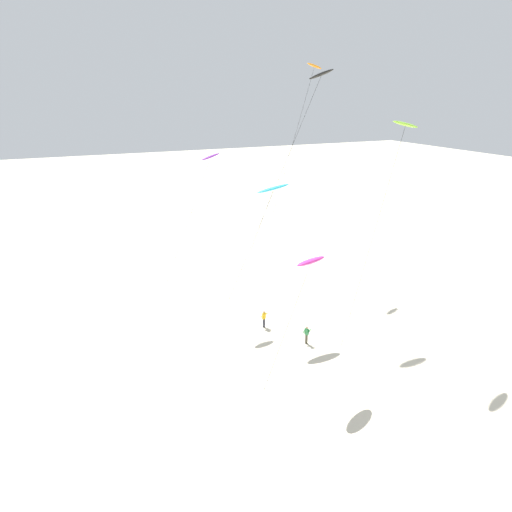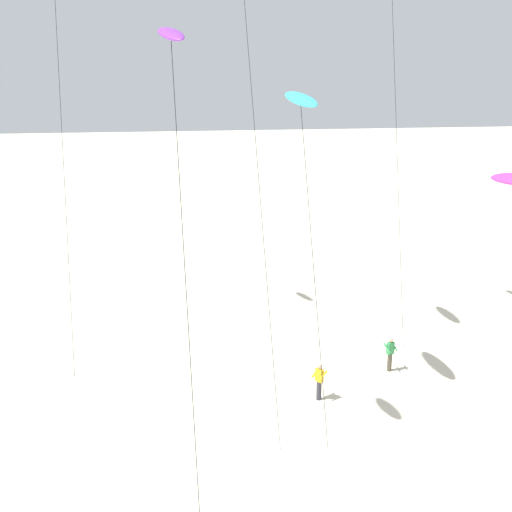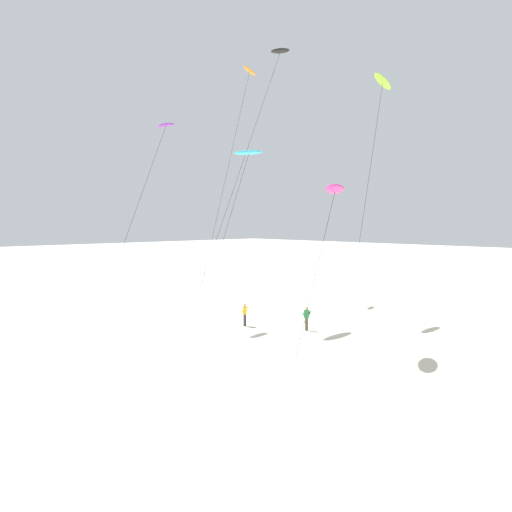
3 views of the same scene
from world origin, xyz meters
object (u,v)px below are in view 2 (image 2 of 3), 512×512
at_px(kite_flyer_nearest, 390,353).
at_px(kite_flyer_middle, 319,381).
at_px(kite_purple, 171,42).
at_px(kite_cyan, 301,101).

bearing_deg(kite_flyer_nearest, kite_flyer_middle, -151.39).
distance_m(kite_flyer_nearest, kite_flyer_middle, 4.57).
xyz_separation_m(kite_flyer_nearest, kite_flyer_middle, (-4.01, -2.19, 0.00)).
bearing_deg(kite_purple, kite_flyer_nearest, 26.55).
height_order(kite_cyan, kite_flyer_middle, kite_cyan).
bearing_deg(kite_flyer_nearest, kite_purple, -153.45).
xyz_separation_m(kite_purple, kite_flyer_nearest, (9.95, 4.97, -13.80)).
bearing_deg(kite_purple, kite_cyan, 37.28).
relative_size(kite_purple, kite_flyer_nearest, 9.19).
relative_size(kite_flyer_nearest, kite_flyer_middle, 1.00).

